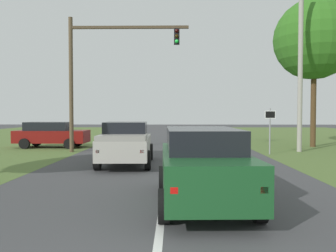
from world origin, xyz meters
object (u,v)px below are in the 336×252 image
at_px(pickup_truck_lead, 126,143).
at_px(keep_moving_sign, 270,125).
at_px(traffic_light, 101,64).
at_px(utility_pole_right, 300,65).
at_px(red_suv_near, 203,164).
at_px(crossing_suv_far, 51,134).
at_px(oak_tree_right, 314,40).

distance_m(pickup_truck_lead, keep_moving_sign, 8.57).
distance_m(traffic_light, utility_pole_right, 11.78).
bearing_deg(red_suv_near, traffic_light, 113.07).
bearing_deg(keep_moving_sign, red_suv_near, -113.48).
distance_m(keep_moving_sign, crossing_suv_far, 14.10).
relative_size(traffic_light, oak_tree_right, 0.79).
height_order(keep_moving_sign, oak_tree_right, oak_tree_right).
bearing_deg(oak_tree_right, keep_moving_sign, -133.04).
bearing_deg(pickup_truck_lead, keep_moving_sign, 29.01).
bearing_deg(red_suv_near, crossing_suv_far, 121.70).
relative_size(pickup_truck_lead, crossing_suv_far, 1.09).
bearing_deg(utility_pole_right, red_suv_near, -119.34).
xyz_separation_m(red_suv_near, keep_moving_sign, (4.65, 10.71, 0.64)).
height_order(pickup_truck_lead, oak_tree_right, oak_tree_right).
xyz_separation_m(crossing_suv_far, utility_pole_right, (15.70, -2.38, 4.26)).
xyz_separation_m(red_suv_near, crossing_suv_far, (-8.92, 14.44, -0.10)).
xyz_separation_m(traffic_light, utility_pole_right, (11.78, 0.33, -0.01)).
xyz_separation_m(traffic_light, crossing_suv_far, (-3.92, 2.71, -4.27)).
xyz_separation_m(keep_moving_sign, crossing_suv_far, (-13.57, 3.73, -0.74)).
height_order(traffic_light, utility_pole_right, utility_pole_right).
relative_size(traffic_light, utility_pole_right, 0.77).
bearing_deg(traffic_light, pickup_truck_lead, -67.11).
xyz_separation_m(oak_tree_right, utility_pole_right, (-2.04, -3.11, -2.13)).
bearing_deg(oak_tree_right, utility_pole_right, -123.27).
distance_m(traffic_light, keep_moving_sign, 10.33).
bearing_deg(traffic_light, crossing_suv_far, 145.34).
bearing_deg(crossing_suv_far, keep_moving_sign, -15.37).
bearing_deg(crossing_suv_far, utility_pole_right, -8.62).
xyz_separation_m(traffic_light, oak_tree_right, (13.82, 3.45, 2.12)).
distance_m(keep_moving_sign, utility_pole_right, 4.33).
height_order(oak_tree_right, utility_pole_right, utility_pole_right).
distance_m(red_suv_near, utility_pole_right, 14.45).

